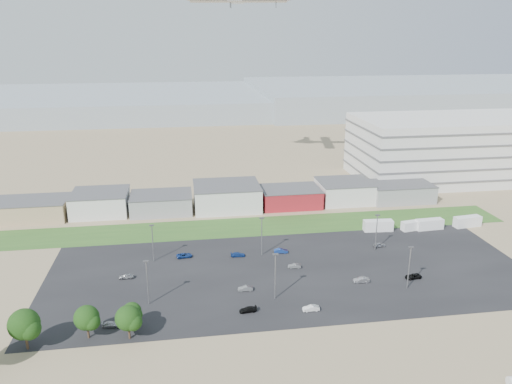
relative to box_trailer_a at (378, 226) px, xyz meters
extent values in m
plane|color=#90785B|center=(-37.32, -43.00, -1.65)|extent=(700.00, 700.00, 0.00)
cube|color=black|center=(-32.32, -23.00, -1.64)|extent=(120.00, 50.00, 0.01)
cube|color=#2E5921|center=(-37.32, 9.00, -1.64)|extent=(160.00, 16.00, 0.02)
cube|color=silver|center=(52.68, 52.00, 10.85)|extent=(80.00, 40.00, 25.00)
imported|color=black|center=(-3.33, -30.91, -1.09)|extent=(4.24, 2.35, 1.12)
imported|color=#A5A5AA|center=(-16.55, -30.99, -1.01)|extent=(3.93, 1.51, 1.28)
imported|color=black|center=(-45.22, -40.06, -1.09)|extent=(3.94, 1.89, 1.11)
imported|color=#595B5E|center=(-44.61, -30.77, -1.07)|extent=(3.53, 1.32, 1.15)
imported|color=#A5A5AA|center=(-72.57, -20.46, -1.05)|extent=(3.54, 1.47, 1.20)
imported|color=navy|center=(-44.15, -11.96, -1.09)|extent=(3.88, 1.63, 1.12)
imported|color=#595B5E|center=(-30.69, -20.93, -1.10)|extent=(3.46, 1.61, 1.10)
imported|color=#A5A5AA|center=(-4.22, -11.63, -1.05)|extent=(3.64, 1.85, 1.19)
imported|color=navy|center=(-58.37, -10.42, -1.06)|extent=(4.38, 2.37, 1.17)
imported|color=#A5A5AA|center=(-73.55, -41.58, -1.09)|extent=(3.98, 1.94, 1.12)
imported|color=navy|center=(-32.27, -11.45, -1.02)|extent=(3.92, 1.74, 1.25)
imported|color=silver|center=(-31.75, -41.66, -1.04)|extent=(3.68, 1.30, 1.21)
camera|label=1|loc=(-57.67, -133.56, 55.39)|focal=35.00mm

